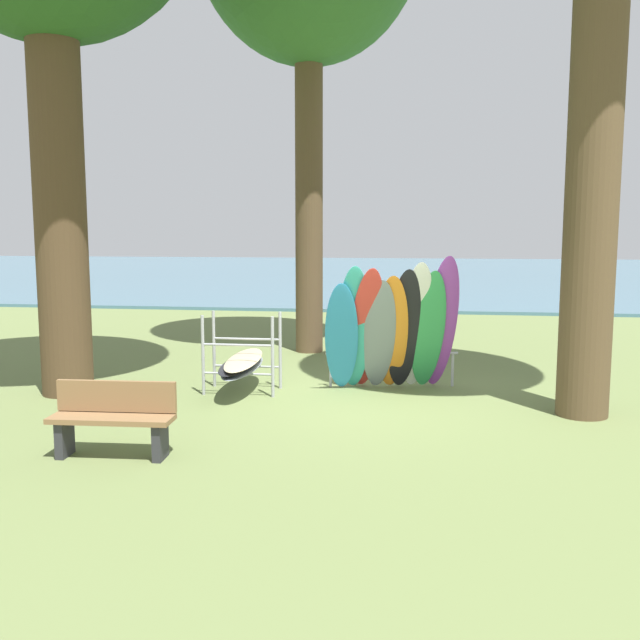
{
  "coord_description": "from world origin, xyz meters",
  "views": [
    {
      "loc": [
        0.74,
        -10.52,
        2.6
      ],
      "look_at": [
        -0.85,
        0.85,
        1.1
      ],
      "focal_mm": 40.13,
      "sensor_mm": 36.0,
      "label": 1
    }
  ],
  "objects": [
    {
      "name": "ground_plane",
      "position": [
        0.0,
        0.0,
        0.0
      ],
      "size": [
        80.0,
        80.0,
        0.0
      ],
      "primitive_type": "plane",
      "color": "olive"
    },
    {
      "name": "lake_water",
      "position": [
        0.0,
        29.01,
        0.05
      ],
      "size": [
        80.0,
        36.0,
        0.1
      ],
      "primitive_type": "cube",
      "color": "#477084",
      "rests_on": "ground"
    },
    {
      "name": "leaning_board_pile",
      "position": [
        0.33,
        0.66,
        0.98
      ],
      "size": [
        2.2,
        1.35,
        2.18
      ],
      "color": "#2D8ED1",
      "rests_on": "ground"
    },
    {
      "name": "board_storage_rack",
      "position": [
        -2.02,
        0.32,
        0.47
      ],
      "size": [
        1.15,
        2.13,
        1.25
      ],
      "color": "#9EA0A5",
      "rests_on": "ground"
    },
    {
      "name": "park_bench",
      "position": [
        -2.68,
        -3.02,
        0.45
      ],
      "size": [
        1.42,
        0.47,
        0.85
      ],
      "color": "#2D2D33",
      "rests_on": "ground"
    }
  ]
}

